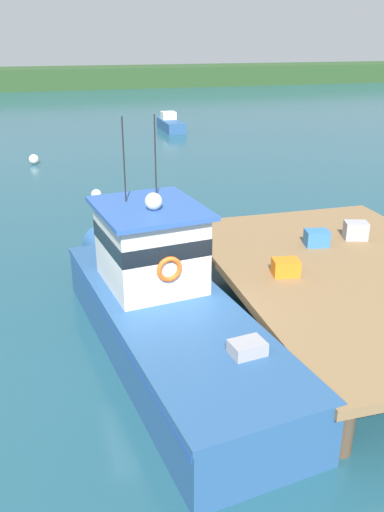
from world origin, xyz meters
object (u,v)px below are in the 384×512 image
Objects in this scene: crate_stack_mid_dock at (317,238)px; crate_stack_near_edge at (286,267)px; crate_single_by_cleat at (356,230)px; mooring_buoy_channel_marker at (34,159)px; mooring_buoy_outer at (96,194)px; moored_boat_outer_mooring at (170,124)px; main_fishing_boat at (162,303)px.

crate_stack_near_edge is (-1.57, -1.50, -0.02)m from crate_stack_mid_dock.
crate_stack_near_edge is at bearing -149.29° from crate_single_by_cleat.
crate_single_by_cleat reaches higher than mooring_buoy_channel_marker.
mooring_buoy_outer is at bearing 105.45° from crate_stack_near_edge.
moored_boat_outer_mooring is (0.97, 25.89, -1.03)m from crate_single_by_cleat.
crate_single_by_cleat is 25.93m from moored_boat_outer_mooring.
crate_stack_near_edge reaches higher than moored_boat_outer_mooring.
main_fishing_boat is at bearing -82.20° from mooring_buoy_channel_marker.
main_fishing_boat reaches higher than mooring_buoy_outer.
mooring_buoy_channel_marker is at bearing -137.08° from moored_boat_outer_mooring.
main_fishing_boat is 4.87m from crate_stack_mid_dock.
main_fishing_boat reaches higher than moored_boat_outer_mooring.
crate_stack_near_edge is 11.89m from mooring_buoy_outer.
crate_single_by_cleat is (2.82, 1.67, 0.05)m from crate_stack_near_edge.
mooring_buoy_outer is (-6.94, -16.16, -0.20)m from moored_boat_outer_mooring.
mooring_buoy_channel_marker is at bearing 112.41° from crate_stack_mid_dock.
moored_boat_outer_mooring is 9.32× the size of mooring_buoy_channel_marker.
mooring_buoy_channel_marker reaches higher than mooring_buoy_outer.
crate_stack_near_edge is 1.00× the size of crate_single_by_cleat.
crate_stack_near_edge is at bearing -97.83° from moored_boat_outer_mooring.
main_fishing_boat is 23.24× the size of mooring_buoy_outer.
mooring_buoy_channel_marker is 7.83m from mooring_buoy_outer.
main_fishing_boat is 2.11× the size of moored_boat_outer_mooring.
mooring_buoy_outer is (-0.18, 11.63, -0.79)m from main_fishing_boat.
crate_single_by_cleat is at bearing 7.95° from crate_stack_mid_dock.
moored_boat_outer_mooring reaches higher than mooring_buoy_outer.
crate_single_by_cleat is 1.40× the size of mooring_buoy_outer.
crate_stack_near_edge is 0.13× the size of moored_boat_outer_mooring.
crate_stack_mid_dock is at bearing -94.88° from moored_boat_outer_mooring.
crate_stack_mid_dock is 0.13× the size of moored_boat_outer_mooring.
crate_single_by_cleat is 11.48m from mooring_buoy_outer.
crate_stack_mid_dock reaches higher than mooring_buoy_channel_marker.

